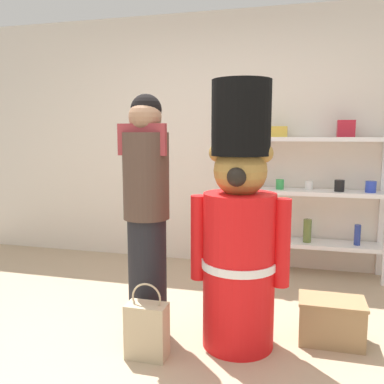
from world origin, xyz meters
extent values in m
plane|color=tan|center=(0.00, 0.00, 0.00)|extent=(6.40, 6.40, 0.00)
cube|color=silver|center=(0.00, 2.20, 1.30)|extent=(6.40, 0.12, 2.60)
cube|color=white|center=(0.09, 1.83, 0.85)|extent=(0.05, 0.05, 1.69)
cube|color=white|center=(0.09, 2.13, 0.85)|extent=(0.05, 0.05, 1.69)
cube|color=white|center=(1.46, 2.13, 0.85)|extent=(0.05, 0.05, 1.69)
cube|color=white|center=(0.77, 1.98, 0.30)|extent=(1.37, 0.30, 0.04)
cube|color=white|center=(0.77, 1.98, 0.81)|extent=(1.37, 0.30, 0.04)
cube|color=white|center=(0.77, 1.98, 1.32)|extent=(1.37, 0.30, 0.04)
cylinder|color=red|center=(0.22, 2.02, 0.89)|extent=(0.10, 0.10, 0.11)
cylinder|color=green|center=(0.50, 1.97, 0.88)|extent=(0.08, 0.08, 0.10)
cylinder|color=white|center=(0.77, 2.02, 0.88)|extent=(0.07, 0.07, 0.08)
cylinder|color=black|center=(1.05, 1.96, 0.89)|extent=(0.09, 0.09, 0.11)
cylinder|color=blue|center=(1.32, 1.96, 0.89)|extent=(0.10, 0.10, 0.11)
cylinder|color=#B27226|center=(0.31, 1.99, 0.43)|extent=(0.07, 0.07, 0.21)
cylinder|color=#596B33|center=(0.77, 1.95, 0.44)|extent=(0.08, 0.08, 0.23)
cylinder|color=navy|center=(1.23, 1.96, 0.42)|extent=(0.06, 0.06, 0.20)
cube|color=gold|center=(0.46, 1.98, 1.39)|extent=(0.18, 0.14, 0.10)
cube|color=#B21E2D|center=(1.08, 1.98, 1.42)|extent=(0.15, 0.12, 0.16)
cylinder|color=red|center=(0.33, 0.42, 0.50)|extent=(0.46, 0.46, 1.00)
cylinder|color=white|center=(0.33, 0.42, 0.55)|extent=(0.48, 0.48, 0.05)
sphere|color=#A17839|center=(0.33, 0.42, 1.14)|extent=(0.33, 0.33, 0.33)
sphere|color=#A17839|center=(0.19, 0.42, 1.25)|extent=(0.12, 0.12, 0.12)
sphere|color=#A17839|center=(0.47, 0.42, 1.25)|extent=(0.12, 0.12, 0.12)
cylinder|color=black|center=(0.33, 0.42, 1.46)|extent=(0.36, 0.36, 0.46)
cylinder|color=red|center=(0.07, 0.42, 0.70)|extent=(0.11, 0.11, 0.55)
cylinder|color=red|center=(0.59, 0.42, 0.70)|extent=(0.11, 0.11, 0.55)
sphere|color=black|center=(0.33, 0.27, 1.12)|extent=(0.12, 0.12, 0.12)
cylinder|color=black|center=(-0.28, 0.39, 0.41)|extent=(0.26, 0.26, 0.81)
cylinder|color=#4C382D|center=(-0.28, 0.39, 1.10)|extent=(0.30, 0.30, 0.56)
sphere|color=#A37556|center=(-0.28, 0.39, 1.47)|extent=(0.21, 0.21, 0.21)
cube|color=#993338|center=(-0.28, 0.33, 1.33)|extent=(0.32, 0.04, 0.20)
sphere|color=black|center=(-0.28, 0.41, 1.52)|extent=(0.20, 0.20, 0.20)
cube|color=#C1AD89|center=(-0.19, 0.12, 0.17)|extent=(0.25, 0.14, 0.34)
torus|color=#C1AD89|center=(-0.19, 0.12, 0.38)|extent=(0.19, 0.01, 0.19)
cube|color=#9E7A51|center=(0.92, 0.61, 0.14)|extent=(0.41, 0.26, 0.27)
cube|color=#9E7A51|center=(0.92, 0.61, 0.28)|extent=(0.42, 0.28, 0.02)
camera|label=1|loc=(0.69, -2.13, 1.36)|focal=38.70mm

